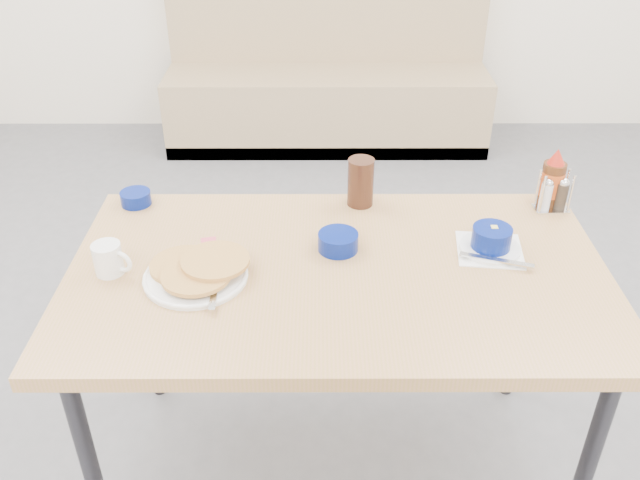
{
  "coord_description": "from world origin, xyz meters",
  "views": [
    {
      "loc": [
        -0.05,
        -1.18,
        1.77
      ],
      "look_at": [
        -0.05,
        0.29,
        0.82
      ],
      "focal_mm": 38.0,
      "sensor_mm": 36.0,
      "label": 1
    }
  ],
  "objects_px": {
    "condiment_caddy": "(553,197)",
    "dining_table": "(338,288)",
    "creamer_bowl": "(136,198)",
    "butter_bowl": "(338,242)",
    "coffee_mug": "(109,259)",
    "pancake_plate": "(197,272)",
    "grits_setting": "(491,241)",
    "amber_tumbler": "(361,182)",
    "syrup_bottle": "(552,181)",
    "booth_bench": "(327,84)"
  },
  "relations": [
    {
      "from": "coffee_mug",
      "to": "butter_bowl",
      "type": "height_order",
      "value": "coffee_mug"
    },
    {
      "from": "booth_bench",
      "to": "syrup_bottle",
      "type": "xyz_separation_m",
      "value": [
        0.64,
        -2.19,
        0.49
      ]
    },
    {
      "from": "amber_tumbler",
      "to": "condiment_caddy",
      "type": "bearing_deg",
      "value": -3.45
    },
    {
      "from": "dining_table",
      "to": "condiment_caddy",
      "type": "relative_size",
      "value": 11.58
    },
    {
      "from": "amber_tumbler",
      "to": "booth_bench",
      "type": "bearing_deg",
      "value": 91.94
    },
    {
      "from": "creamer_bowl",
      "to": "grits_setting",
      "type": "bearing_deg",
      "value": -14.28
    },
    {
      "from": "condiment_caddy",
      "to": "coffee_mug",
      "type": "bearing_deg",
      "value": -167.49
    },
    {
      "from": "amber_tumbler",
      "to": "pancake_plate",
      "type": "bearing_deg",
      "value": -138.62
    },
    {
      "from": "coffee_mug",
      "to": "creamer_bowl",
      "type": "distance_m",
      "value": 0.36
    },
    {
      "from": "dining_table",
      "to": "syrup_bottle",
      "type": "xyz_separation_m",
      "value": [
        0.64,
        0.34,
        0.14
      ]
    },
    {
      "from": "condiment_caddy",
      "to": "syrup_bottle",
      "type": "relative_size",
      "value": 0.67
    },
    {
      "from": "creamer_bowl",
      "to": "butter_bowl",
      "type": "height_order",
      "value": "butter_bowl"
    },
    {
      "from": "condiment_caddy",
      "to": "syrup_bottle",
      "type": "distance_m",
      "value": 0.05
    },
    {
      "from": "booth_bench",
      "to": "butter_bowl",
      "type": "xyz_separation_m",
      "value": [
        0.0,
        -2.44,
        0.43
      ]
    },
    {
      "from": "syrup_bottle",
      "to": "dining_table",
      "type": "bearing_deg",
      "value": -152.02
    },
    {
      "from": "creamer_bowl",
      "to": "condiment_caddy",
      "type": "bearing_deg",
      "value": -1.58
    },
    {
      "from": "grits_setting",
      "to": "syrup_bottle",
      "type": "relative_size",
      "value": 1.12
    },
    {
      "from": "booth_bench",
      "to": "pancake_plate",
      "type": "relative_size",
      "value": 6.8
    },
    {
      "from": "pancake_plate",
      "to": "condiment_caddy",
      "type": "bearing_deg",
      "value": 19.12
    },
    {
      "from": "creamer_bowl",
      "to": "butter_bowl",
      "type": "distance_m",
      "value": 0.65
    },
    {
      "from": "condiment_caddy",
      "to": "dining_table",
      "type": "bearing_deg",
      "value": -156.72
    },
    {
      "from": "grits_setting",
      "to": "condiment_caddy",
      "type": "distance_m",
      "value": 0.32
    },
    {
      "from": "dining_table",
      "to": "pancake_plate",
      "type": "height_order",
      "value": "pancake_plate"
    },
    {
      "from": "butter_bowl",
      "to": "amber_tumbler",
      "type": "distance_m",
      "value": 0.26
    },
    {
      "from": "butter_bowl",
      "to": "condiment_caddy",
      "type": "relative_size",
      "value": 0.9
    },
    {
      "from": "butter_bowl",
      "to": "syrup_bottle",
      "type": "bearing_deg",
      "value": 21.32
    },
    {
      "from": "coffee_mug",
      "to": "condiment_caddy",
      "type": "distance_m",
      "value": 1.26
    },
    {
      "from": "grits_setting",
      "to": "dining_table",
      "type": "bearing_deg",
      "value": -168.54
    },
    {
      "from": "coffee_mug",
      "to": "creamer_bowl",
      "type": "xyz_separation_m",
      "value": [
        -0.02,
        0.36,
        -0.02
      ]
    },
    {
      "from": "grits_setting",
      "to": "condiment_caddy",
      "type": "relative_size",
      "value": 1.66
    },
    {
      "from": "dining_table",
      "to": "amber_tumbler",
      "type": "distance_m",
      "value": 0.37
    },
    {
      "from": "coffee_mug",
      "to": "syrup_bottle",
      "type": "relative_size",
      "value": 0.59
    },
    {
      "from": "coffee_mug",
      "to": "syrup_bottle",
      "type": "distance_m",
      "value": 1.27
    },
    {
      "from": "booth_bench",
      "to": "dining_table",
      "type": "relative_size",
      "value": 1.36
    },
    {
      "from": "dining_table",
      "to": "grits_setting",
      "type": "height_order",
      "value": "grits_setting"
    },
    {
      "from": "grits_setting",
      "to": "amber_tumbler",
      "type": "relative_size",
      "value": 1.37
    },
    {
      "from": "grits_setting",
      "to": "booth_bench",
      "type": "bearing_deg",
      "value": 99.51
    },
    {
      "from": "pancake_plate",
      "to": "condiment_caddy",
      "type": "relative_size",
      "value": 2.31
    },
    {
      "from": "booth_bench",
      "to": "pancake_plate",
      "type": "xyz_separation_m",
      "value": [
        -0.36,
        -2.57,
        0.43
      ]
    },
    {
      "from": "booth_bench",
      "to": "amber_tumbler",
      "type": "xyz_separation_m",
      "value": [
        0.07,
        -2.19,
        0.48
      ]
    },
    {
      "from": "creamer_bowl",
      "to": "butter_bowl",
      "type": "bearing_deg",
      "value": -22.51
    },
    {
      "from": "pancake_plate",
      "to": "condiment_caddy",
      "type": "xyz_separation_m",
      "value": [
        1.0,
        0.35,
        0.02
      ]
    },
    {
      "from": "coffee_mug",
      "to": "condiment_caddy",
      "type": "bearing_deg",
      "value": 14.77
    },
    {
      "from": "booth_bench",
      "to": "syrup_bottle",
      "type": "height_order",
      "value": "booth_bench"
    },
    {
      "from": "butter_bowl",
      "to": "condiment_caddy",
      "type": "bearing_deg",
      "value": 18.61
    },
    {
      "from": "dining_table",
      "to": "butter_bowl",
      "type": "relative_size",
      "value": 12.9
    },
    {
      "from": "grits_setting",
      "to": "butter_bowl",
      "type": "distance_m",
      "value": 0.41
    },
    {
      "from": "pancake_plate",
      "to": "grits_setting",
      "type": "bearing_deg",
      "value": 9.1
    },
    {
      "from": "pancake_plate",
      "to": "amber_tumbler",
      "type": "height_order",
      "value": "amber_tumbler"
    },
    {
      "from": "pancake_plate",
      "to": "butter_bowl",
      "type": "xyz_separation_m",
      "value": [
        0.36,
        0.13,
        0.0
      ]
    }
  ]
}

